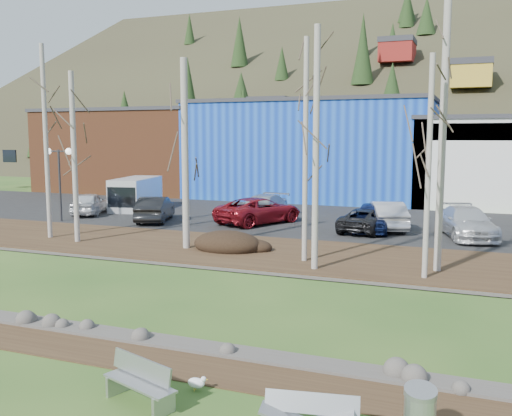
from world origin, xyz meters
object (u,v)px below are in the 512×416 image
at_px(car_5, 386,215).
at_px(car_7, 467,222).
at_px(car_1, 155,209).
at_px(car_6, 366,220).
at_px(bench_damaged, 308,416).
at_px(van_grey, 135,194).
at_px(car_3, 262,207).
at_px(seagull, 197,382).
at_px(bench_intact, 140,382).
at_px(car_4, 372,217).
at_px(street_lamp, 59,164).
at_px(car_2, 259,210).
at_px(car_0, 90,203).

relative_size(car_5, car_7, 0.90).
relative_size(car_1, car_6, 1.01).
relative_size(bench_damaged, car_1, 0.38).
bearing_deg(van_grey, car_6, -22.17).
bearing_deg(car_3, seagull, -69.66).
distance_m(bench_damaged, car_3, 25.58).
bearing_deg(bench_intact, car_4, 106.86).
bearing_deg(car_6, street_lamp, 15.94).
bearing_deg(car_6, car_2, 1.42).
bearing_deg(street_lamp, car_7, -6.96).
xyz_separation_m(bench_intact, car_2, (-5.95, 22.08, 0.48)).
bearing_deg(car_0, seagull, 110.40).
relative_size(street_lamp, van_grey, 0.83).
height_order(seagull, car_7, car_7).
xyz_separation_m(bench_damaged, car_5, (-2.09, 22.65, 0.55)).
relative_size(bench_intact, car_6, 0.40).
xyz_separation_m(car_0, car_3, (11.48, 1.95, 0.02)).
bearing_deg(seagull, van_grey, 118.28).
height_order(seagull, car_5, car_5).
bearing_deg(car_6, van_grey, -4.38).
xyz_separation_m(bench_intact, car_3, (-6.34, 23.57, 0.45)).
bearing_deg(car_1, car_2, 175.08).
bearing_deg(van_grey, car_5, -18.11).
xyz_separation_m(car_4, van_grey, (-17.22, 3.09, 0.33)).
bearing_deg(car_0, car_6, 158.04).
distance_m(bench_damaged, street_lamp, 28.25).
xyz_separation_m(street_lamp, car_2, (11.61, 3.59, -2.73)).
height_order(bench_intact, car_0, car_0).
distance_m(car_6, car_7, 5.15).
height_order(bench_damaged, seagull, bench_damaged).
distance_m(seagull, car_6, 20.61).
distance_m(street_lamp, car_1, 6.41).
bearing_deg(car_5, bench_intact, 66.85).
relative_size(car_2, car_3, 1.07).
bearing_deg(street_lamp, seagull, -58.18).
relative_size(seagull, car_0, 0.11).
relative_size(seagull, car_7, 0.09).
bearing_deg(van_grey, street_lamp, -112.01).
relative_size(bench_damaged, car_5, 0.37).
xyz_separation_m(car_2, van_grey, (-10.43, 2.68, 0.33)).
distance_m(car_4, car_6, 0.36).
bearing_deg(car_7, seagull, -119.99).
bearing_deg(car_2, car_7, -157.73).
distance_m(bench_damaged, car_7, 21.68).
bearing_deg(car_1, car_6, 165.01).
bearing_deg(car_5, car_0, -16.57).
bearing_deg(seagull, car_1, 115.96).
height_order(car_3, car_6, car_3).
bearing_deg(bench_intact, car_7, 94.25).
height_order(bench_intact, seagull, bench_intact).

